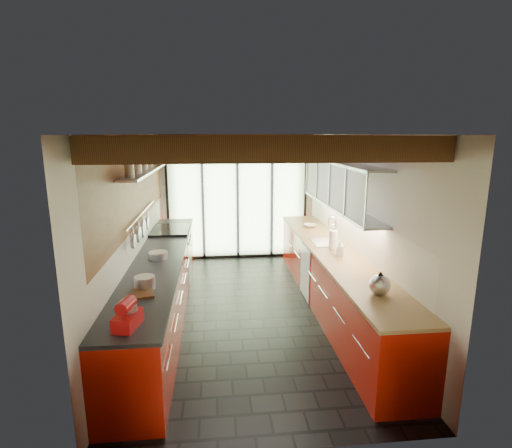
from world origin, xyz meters
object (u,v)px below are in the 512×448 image
Objects in this scene: stand_mixer at (127,315)px; paper_towel at (333,240)px; soap_bottle at (340,248)px; kettle at (380,284)px; bowl at (310,226)px.

paper_towel is at bearing 41.12° from stand_mixer.
kettle is at bearing -90.00° from soap_bottle.
bowl is at bearing 90.00° from kettle.
stand_mixer is at bearing -169.08° from kettle.
bowl is at bearing 55.28° from stand_mixer.
paper_towel is 0.33m from soap_bottle.
stand_mixer is 3.16m from soap_bottle.
kettle reaches higher than soap_bottle.
soap_bottle is at bearing 90.00° from kettle.
paper_towel is 1.55× the size of soap_bottle.
paper_towel is at bearing 90.00° from kettle.
soap_bottle is at bearing -90.00° from bowl.
soap_bottle is (2.54, 1.89, -0.00)m from stand_mixer.
kettle is 1.28× the size of bowl.
stand_mixer reaches higher than kettle.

